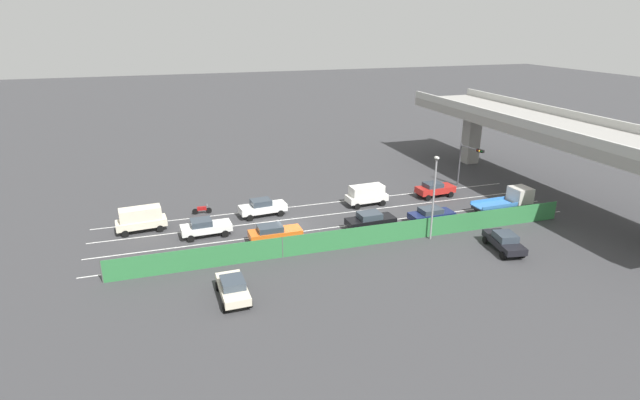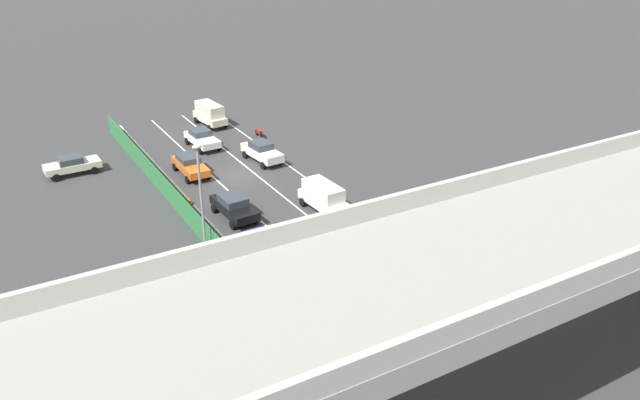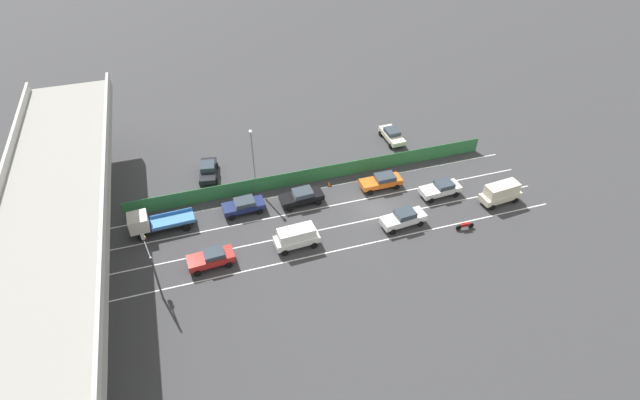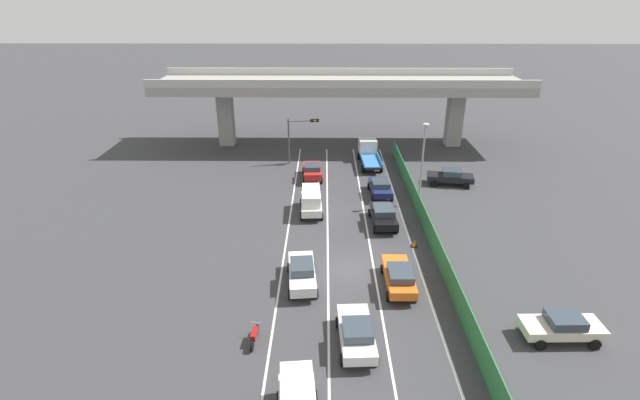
{
  "view_description": "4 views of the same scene",
  "coord_description": "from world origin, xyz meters",
  "views": [
    {
      "loc": [
        42.59,
        -10.84,
        18.42
      ],
      "look_at": [
        -3.0,
        4.04,
        1.15
      ],
      "focal_mm": 28.04,
      "sensor_mm": 36.0,
      "label": 1
    },
    {
      "loc": [
        18.44,
        45.97,
        20.93
      ],
      "look_at": [
        -1.96,
        10.69,
        1.71
      ],
      "focal_mm": 36.14,
      "sensor_mm": 36.0,
      "label": 2
    },
    {
      "loc": [
        -37.08,
        17.42,
        34.66
      ],
      "look_at": [
        0.62,
        5.74,
        1.98
      ],
      "focal_mm": 28.19,
      "sensor_mm": 36.0,
      "label": 3
    },
    {
      "loc": [
        -1.91,
        -28.4,
        18.18
      ],
      "look_at": [
        -2.3,
        9.73,
        0.99
      ],
      "focal_mm": 26.38,
      "sensor_mm": 36.0,
      "label": 4
    }
  ],
  "objects": [
    {
      "name": "car_sedan_white",
      "position": [
        -3.38,
        -1.87,
        0.94
      ],
      "size": [
        2.26,
        4.78,
        1.73
      ],
      "color": "white",
      "rests_on": "ground"
    },
    {
      "name": "elevated_overpass",
      "position": [
        0.0,
        29.31,
        7.12
      ],
      "size": [
        44.63,
        8.92,
        8.87
      ],
      "color": "gray",
      "rests_on": "ground"
    },
    {
      "name": "traffic_light",
      "position": [
        -4.7,
        22.39,
        3.67
      ],
      "size": [
        3.48,
        0.88,
        5.14
      ],
      "color": "#47474C",
      "rests_on": "ground"
    },
    {
      "name": "lane_line_mid_right",
      "position": [
        1.63,
        4.66,
        0.0
      ],
      "size": [
        0.14,
        45.31,
        0.01
      ],
      "primitive_type": "cube",
      "color": "silver",
      "rests_on": "ground"
    },
    {
      "name": "car_van_white",
      "position": [
        -3.06,
        9.24,
        1.21
      ],
      "size": [
        2.16,
        4.4,
        2.13
      ],
      "color": "silver",
      "rests_on": "ground"
    },
    {
      "name": "car_sedan_black",
      "position": [
        3.03,
        7.02,
        0.9
      ],
      "size": [
        2.22,
        4.69,
        1.64
      ],
      "color": "black",
      "rests_on": "ground"
    },
    {
      "name": "flatbed_truck_blue",
      "position": [
        3.1,
        22.61,
        1.24
      ],
      "size": [
        2.47,
        6.34,
        2.38
      ],
      "color": "black",
      "rests_on": "ground"
    },
    {
      "name": "lane_line_right_edge",
      "position": [
        4.9,
        4.66,
        0.0
      ],
      "size": [
        0.14,
        45.31,
        0.01
      ],
      "primitive_type": "cube",
      "color": "silver",
      "rests_on": "ground"
    },
    {
      "name": "green_fence",
      "position": [
        6.31,
        4.66,
        0.91
      ],
      "size": [
        0.1,
        41.41,
        1.82
      ],
      "color": "#2D753D",
      "rests_on": "ground"
    },
    {
      "name": "lane_line_left_edge",
      "position": [
        -4.9,
        4.66,
        0.0
      ],
      "size": [
        0.14,
        45.31,
        0.01
      ],
      "primitive_type": "cube",
      "color": "silver",
      "rests_on": "ground"
    },
    {
      "name": "car_sedan_navy",
      "position": [
        3.45,
        13.19,
        0.87
      ],
      "size": [
        2.15,
        4.42,
        1.53
      ],
      "color": "navy",
      "rests_on": "ground"
    },
    {
      "name": "parked_sedan_cream",
      "position": [
        11.51,
        -7.1,
        0.87
      ],
      "size": [
        4.49,
        2.09,
        1.56
      ],
      "color": "beige",
      "rests_on": "ground"
    },
    {
      "name": "car_van_cream",
      "position": [
        -3.04,
        -13.3,
        1.28
      ],
      "size": [
        2.26,
        4.6,
        2.29
      ],
      "color": "beige",
      "rests_on": "ground"
    },
    {
      "name": "parked_sedan_dark",
      "position": [
        10.83,
        15.93,
        0.88
      ],
      "size": [
        4.79,
        2.58,
        1.61
      ],
      "color": "black",
      "rests_on": "ground"
    },
    {
      "name": "traffic_cone",
      "position": [
        5.05,
        3.29,
        0.28
      ],
      "size": [
        0.47,
        0.47,
        0.59
      ],
      "color": "orange",
      "rests_on": "ground"
    },
    {
      "name": "lane_line_mid_left",
      "position": [
        -1.63,
        4.66,
        0.0
      ],
      "size": [
        0.14,
        45.31,
        0.01
      ],
      "primitive_type": "cube",
      "color": "silver",
      "rests_on": "ground"
    },
    {
      "name": "ground_plane",
      "position": [
        0.0,
        0.0,
        0.0
      ],
      "size": [
        300.0,
        300.0,
        0.0
      ],
      "primitive_type": "plane",
      "color": "#38383A"
    },
    {
      "name": "car_taxi_orange",
      "position": [
        3.04,
        -2.17,
        0.89
      ],
      "size": [
        1.99,
        4.65,
        1.57
      ],
      "color": "orange",
      "rests_on": "ground"
    },
    {
      "name": "street_lamp",
      "position": [
        6.81,
        11.23,
        4.59
      ],
      "size": [
        0.6,
        0.36,
        7.63
      ],
      "color": "gray",
      "rests_on": "ground"
    },
    {
      "name": "car_sedan_red",
      "position": [
        -3.18,
        17.46,
        0.91
      ],
      "size": [
        2.22,
        4.39,
        1.63
      ],
      "color": "red",
      "rests_on": "ground"
    },
    {
      "name": "car_hatchback_white",
      "position": [
        -0.11,
        -7.81,
        0.89
      ],
      "size": [
        2.22,
        4.56,
        1.62
      ],
      "color": "silver",
      "rests_on": "ground"
    },
    {
      "name": "motorcycle",
      "position": [
        -5.8,
        -7.58,
        0.46
      ],
      "size": [
        0.6,
        1.95,
        0.93
      ],
      "color": "black",
      "rests_on": "ground"
    }
  ]
}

